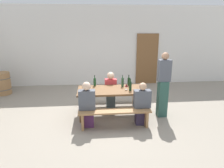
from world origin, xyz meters
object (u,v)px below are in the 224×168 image
tasting_table (112,92)px  standing_host (163,86)px  wine_bottle_3 (129,81)px  wine_glass_1 (87,89)px  wine_glass_0 (126,86)px  bench_near (115,114)px  bench_far (110,94)px  wine_bottle_1 (130,86)px  seated_guest_near_0 (87,106)px  wooden_door (147,59)px  seated_guest_far_0 (111,90)px  wine_barrel (2,83)px  wine_bottle_0 (95,82)px  seated_guest_near_1 (142,105)px  wine_bottle_2 (123,82)px

tasting_table → standing_host: bearing=-7.7°
wine_bottle_3 → wine_glass_1: bearing=-151.5°
tasting_table → wine_glass_0: bearing=-10.6°
tasting_table → standing_host: standing_host is taller
bench_near → bench_far: (0.00, 1.49, 0.00)m
wine_bottle_1 → seated_guest_near_0: seated_guest_near_0 is taller
wooden_door → bench_far: bearing=-126.8°
bench_far → wine_bottle_3: 0.83m
wine_bottle_1 → wine_bottle_3: bearing=84.8°
wine_glass_1 → wine_bottle_1: bearing=6.6°
wine_glass_0 → wine_glass_1: (-1.04, -0.22, -0.01)m
seated_guest_far_0 → wine_glass_0: bearing=28.7°
seated_guest_near_0 → wine_barrel: (-3.12, 2.76, -0.14)m
bench_near → seated_guest_far_0: bearing=89.3°
wine_bottle_0 → wine_bottle_3: 0.98m
wine_glass_0 → seated_guest_near_1: size_ratio=0.15×
wine_bottle_1 → wine_glass_0: wine_bottle_1 is taller
wooden_door → wine_bottle_2: size_ratio=6.40×
seated_guest_near_1 → bench_near: bearing=102.1°
wooden_door → wine_bottle_3: bearing=-114.4°
seated_guest_far_0 → wine_bottle_0: bearing=-66.0°
wooden_door → bench_far: 3.04m
wine_glass_1 → seated_guest_near_0: size_ratio=0.13×
wine_bottle_3 → wine_barrel: (-4.30, 1.83, -0.47)m
wine_bottle_1 → wine_glass_1: bearing=-173.4°
tasting_table → wine_bottle_0: size_ratio=5.94×
seated_guest_far_0 → bench_near: bearing=-0.7°
bench_near → wine_bottle_2: bearing=72.0°
wine_bottle_3 → seated_guest_near_0: 1.54m
standing_host → wine_bottle_3: bearing=-32.1°
wooden_door → bench_far: size_ratio=1.20×
standing_host → wine_bottle_0: bearing=-17.2°
wine_glass_0 → wine_barrel: bearing=151.7°
wine_bottle_1 → wine_barrel: bearing=151.2°
wine_glass_0 → seated_guest_far_0: 0.83m
wooden_door → wine_bottle_1: 3.53m
bench_far → standing_host: 1.72m
seated_guest_near_0 → seated_guest_far_0: size_ratio=1.04×
wine_bottle_0 → wine_bottle_1: (0.93, -0.55, 0.01)m
seated_guest_near_0 → seated_guest_near_1: bearing=-90.0°
tasting_table → wine_barrel: wine_barrel is taller
wine_glass_0 → wooden_door: bearing=66.4°
bench_far → wine_barrel: size_ratio=2.20×
wooden_door → bench_near: (-1.77, -3.86, -0.70)m
bench_far → seated_guest_near_0: size_ratio=1.54×
wine_bottle_1 → seated_guest_far_0: size_ratio=0.30×
wine_glass_1 → wine_barrel: 4.00m
tasting_table → seated_guest_near_1: (0.70, -0.59, -0.17)m
wooden_door → seated_guest_far_0: size_ratio=1.92×
tasting_table → wine_bottle_0: bearing=140.4°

